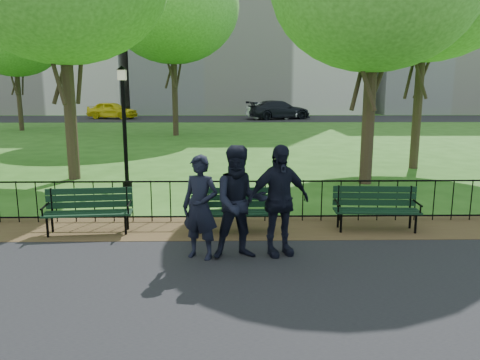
{
  "coord_description": "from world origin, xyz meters",
  "views": [
    {
      "loc": [
        0.3,
        -7.59,
        2.82
      ],
      "look_at": [
        0.46,
        1.5,
        1.01
      ],
      "focal_mm": 35.0,
      "sensor_mm": 36.0,
      "label": 1
    }
  ],
  "objects_px": {
    "tree_far_c": "(173,6)",
    "person_left": "(200,207)",
    "park_bench_left_a": "(89,206)",
    "sedan_silver": "(271,111)",
    "park_bench_main": "(221,205)",
    "tree_far_w": "(13,34)",
    "person_right": "(279,200)",
    "taxi": "(112,110)",
    "lamppost": "(124,122)",
    "sedan_dark": "(279,110)",
    "park_bench_right_a": "(376,204)",
    "person_mid": "(240,203)"
  },
  "relations": [
    {
      "from": "tree_far_w",
      "to": "person_right",
      "type": "distance_m",
      "value": 28.25
    },
    {
      "from": "sedan_silver",
      "to": "park_bench_left_a",
      "type": "bearing_deg",
      "value": 167.57
    },
    {
      "from": "lamppost",
      "to": "sedan_dark",
      "type": "height_order",
      "value": "lamppost"
    },
    {
      "from": "lamppost",
      "to": "person_right",
      "type": "height_order",
      "value": "lamppost"
    },
    {
      "from": "park_bench_right_a",
      "to": "lamppost",
      "type": "distance_m",
      "value": 7.36
    },
    {
      "from": "tree_far_c",
      "to": "taxi",
      "type": "height_order",
      "value": "tree_far_c"
    },
    {
      "from": "person_mid",
      "to": "sedan_silver",
      "type": "xyz_separation_m",
      "value": [
        3.37,
        34.46,
        -0.2
      ]
    },
    {
      "from": "tree_far_c",
      "to": "sedan_silver",
      "type": "bearing_deg",
      "value": 64.22
    },
    {
      "from": "person_mid",
      "to": "taxi",
      "type": "bearing_deg",
      "value": 97.53
    },
    {
      "from": "park_bench_left_a",
      "to": "tree_far_c",
      "type": "bearing_deg",
      "value": 85.9
    },
    {
      "from": "sedan_silver",
      "to": "sedan_dark",
      "type": "height_order",
      "value": "sedan_dark"
    },
    {
      "from": "tree_far_c",
      "to": "person_left",
      "type": "xyz_separation_m",
      "value": [
        2.79,
        -20.35,
        -6.41
      ]
    },
    {
      "from": "person_right",
      "to": "tree_far_w",
      "type": "bearing_deg",
      "value": 102.66
    },
    {
      "from": "person_right",
      "to": "taxi",
      "type": "xyz_separation_m",
      "value": [
        -11.52,
        35.0,
        -0.18
      ]
    },
    {
      "from": "lamppost",
      "to": "person_left",
      "type": "relative_size",
      "value": 1.96
    },
    {
      "from": "lamppost",
      "to": "sedan_silver",
      "type": "distance_m",
      "value": 29.45
    },
    {
      "from": "tree_far_w",
      "to": "sedan_silver",
      "type": "bearing_deg",
      "value": 31.69
    },
    {
      "from": "lamppost",
      "to": "tree_far_c",
      "type": "distance_m",
      "value": 15.58
    },
    {
      "from": "park_bench_left_a",
      "to": "park_bench_right_a",
      "type": "bearing_deg",
      "value": -4.76
    },
    {
      "from": "park_bench_right_a",
      "to": "tree_far_w",
      "type": "xyz_separation_m",
      "value": [
        -16.74,
        22.2,
        5.62
      ]
    },
    {
      "from": "park_bench_right_a",
      "to": "tree_far_c",
      "type": "relative_size",
      "value": 0.16
    },
    {
      "from": "tree_far_c",
      "to": "taxi",
      "type": "bearing_deg",
      "value": 116.67
    },
    {
      "from": "lamppost",
      "to": "tree_far_c",
      "type": "xyz_separation_m",
      "value": [
        -0.3,
        14.6,
        5.44
      ]
    },
    {
      "from": "person_right",
      "to": "taxi",
      "type": "distance_m",
      "value": 36.85
    },
    {
      "from": "tree_far_w",
      "to": "park_bench_left_a",
      "type": "bearing_deg",
      "value": -63.58
    },
    {
      "from": "park_bench_left_a",
      "to": "lamppost",
      "type": "distance_m",
      "value": 4.51
    },
    {
      "from": "person_left",
      "to": "park_bench_left_a",
      "type": "bearing_deg",
      "value": 170.77
    },
    {
      "from": "tree_far_c",
      "to": "sedan_silver",
      "type": "relative_size",
      "value": 2.32
    },
    {
      "from": "person_right",
      "to": "person_left",
      "type": "bearing_deg",
      "value": 167.02
    },
    {
      "from": "park_bench_left_a",
      "to": "tree_far_c",
      "type": "height_order",
      "value": "tree_far_c"
    },
    {
      "from": "park_bench_left_a",
      "to": "sedan_silver",
      "type": "height_order",
      "value": "sedan_silver"
    },
    {
      "from": "taxi",
      "to": "sedan_dark",
      "type": "bearing_deg",
      "value": -77.03
    },
    {
      "from": "person_mid",
      "to": "park_bench_main",
      "type": "bearing_deg",
      "value": 94.35
    },
    {
      "from": "person_right",
      "to": "park_bench_main",
      "type": "bearing_deg",
      "value": 109.96
    },
    {
      "from": "person_left",
      "to": "sedan_silver",
      "type": "height_order",
      "value": "person_left"
    },
    {
      "from": "tree_far_c",
      "to": "person_right",
      "type": "relative_size",
      "value": 5.57
    },
    {
      "from": "tree_far_c",
      "to": "taxi",
      "type": "distance_m",
      "value": 17.79
    },
    {
      "from": "park_bench_right_a",
      "to": "taxi",
      "type": "xyz_separation_m",
      "value": [
        -13.61,
        33.61,
        0.24
      ]
    },
    {
      "from": "person_left",
      "to": "sedan_dark",
      "type": "relative_size",
      "value": 0.31
    },
    {
      "from": "sedan_dark",
      "to": "park_bench_left_a",
      "type": "bearing_deg",
      "value": 149.38
    },
    {
      "from": "person_right",
      "to": "taxi",
      "type": "relative_size",
      "value": 0.42
    },
    {
      "from": "park_bench_main",
      "to": "tree_far_w",
      "type": "distance_m",
      "value": 26.8
    },
    {
      "from": "sedan_dark",
      "to": "person_right",
      "type": "bearing_deg",
      "value": 155.69
    },
    {
      "from": "park_bench_right_a",
      "to": "taxi",
      "type": "relative_size",
      "value": 0.38
    },
    {
      "from": "park_bench_main",
      "to": "person_left",
      "type": "bearing_deg",
      "value": -104.43
    },
    {
      "from": "park_bench_main",
      "to": "tree_far_c",
      "type": "xyz_separation_m",
      "value": [
        -3.1,
        18.99,
        6.72
      ]
    },
    {
      "from": "tree_far_w",
      "to": "person_right",
      "type": "xyz_separation_m",
      "value": [
        14.66,
        -23.59,
        -5.2
      ]
    },
    {
      "from": "park_bench_right_a",
      "to": "person_right",
      "type": "height_order",
      "value": "person_right"
    },
    {
      "from": "tree_far_c",
      "to": "sedan_dark",
      "type": "height_order",
      "value": "tree_far_c"
    },
    {
      "from": "tree_far_w",
      "to": "lamppost",
      "type": "bearing_deg",
      "value": -58.86
    }
  ]
}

